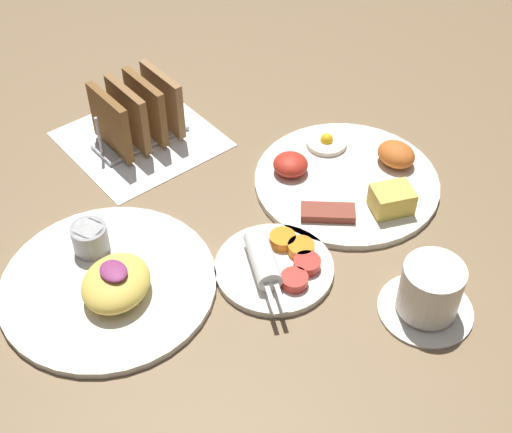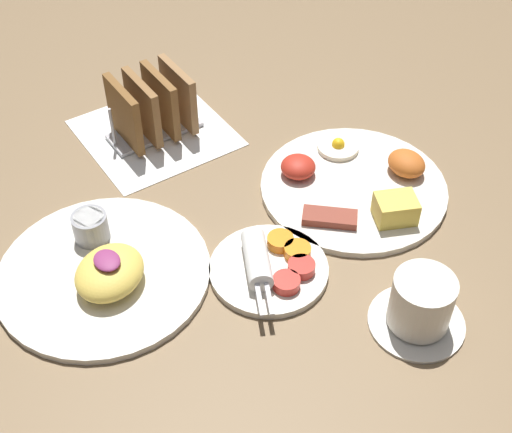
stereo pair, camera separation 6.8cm
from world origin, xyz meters
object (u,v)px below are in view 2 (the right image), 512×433
Objects in this scene: toast_rack at (152,107)px; coffee_cup at (421,305)px; plate_condiments at (272,265)px; plate_breakfast at (356,185)px; plate_foreground at (104,269)px.

coffee_cup is (0.52, 0.09, -0.02)m from toast_rack.
plate_condiments is 0.35m from toast_rack.
plate_breakfast is 0.25m from coffee_cup.
plate_foreground reaches higher than plate_breakfast.
toast_rack is (-0.35, 0.01, 0.04)m from plate_condiments.
plate_breakfast reaches higher than plate_condiments.
plate_foreground is 0.40m from coffee_cup.
toast_rack is at bearing 139.84° from plate_foreground.
toast_rack is at bearing 178.18° from plate_condiments.
plate_breakfast is 0.38m from plate_foreground.
toast_rack is at bearing -147.50° from plate_breakfast.
plate_breakfast is 0.98× the size of plate_foreground.
plate_foreground is at bearing -40.16° from toast_rack.
plate_condiments is at bearing -1.82° from toast_rack.
plate_condiments is 0.57× the size of plate_foreground.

